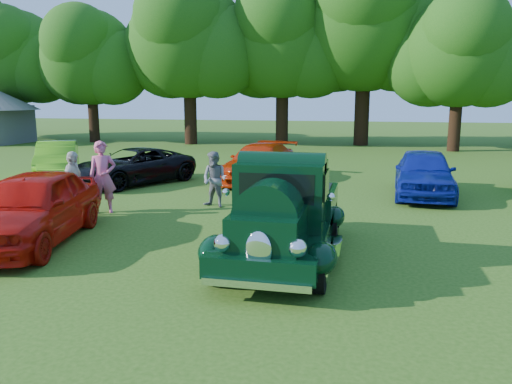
% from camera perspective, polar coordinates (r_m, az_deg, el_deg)
% --- Properties ---
extents(ground, '(120.00, 120.00, 0.00)m').
position_cam_1_polar(ground, '(9.88, -8.05, -7.74)').
color(ground, '#2A5112').
rests_on(ground, ground).
extents(hero_pickup, '(2.31, 4.96, 1.94)m').
position_cam_1_polar(hero_pickup, '(9.75, 3.17, -2.77)').
color(hero_pickup, black).
rests_on(hero_pickup, ground).
extents(red_convertible, '(2.78, 4.90, 1.57)m').
position_cam_1_polar(red_convertible, '(11.81, -24.31, -1.61)').
color(red_convertible, '#B90F07').
rests_on(red_convertible, ground).
extents(back_car_lime, '(3.39, 4.39, 1.39)m').
position_cam_1_polar(back_car_lime, '(21.56, -21.77, 3.52)').
color(back_car_lime, '#4CA215').
rests_on(back_car_lime, ground).
extents(back_car_black, '(4.08, 5.15, 1.30)m').
position_cam_1_polar(back_car_black, '(18.74, -13.90, 2.87)').
color(back_car_black, black).
rests_on(back_car_black, ground).
extents(back_car_orange, '(2.55, 5.00, 1.39)m').
position_cam_1_polar(back_car_orange, '(18.81, 0.41, 3.34)').
color(back_car_orange, '#BA2706').
rests_on(back_car_orange, ground).
extents(back_car_blue, '(1.99, 4.51, 1.51)m').
position_cam_1_polar(back_car_blue, '(16.82, 18.66, 2.10)').
color(back_car_blue, navy).
rests_on(back_car_blue, ground).
extents(spectator_pink, '(0.86, 0.78, 1.97)m').
position_cam_1_polar(spectator_pink, '(14.19, -17.11, 1.63)').
color(spectator_pink, '#D55780').
rests_on(spectator_pink, ground).
extents(spectator_grey, '(0.93, 0.81, 1.61)m').
position_cam_1_polar(spectator_grey, '(14.37, -4.75, 1.45)').
color(spectator_grey, slate).
rests_on(spectator_grey, ground).
extents(spectator_white, '(0.55, 1.07, 1.75)m').
position_cam_1_polar(spectator_white, '(13.91, -20.16, 0.80)').
color(spectator_white, beige).
rests_on(spectator_white, ground).
extents(tree_line, '(62.88, 10.28, 12.37)m').
position_cam_1_polar(tree_line, '(33.58, 5.48, 17.26)').
color(tree_line, black).
rests_on(tree_line, ground).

